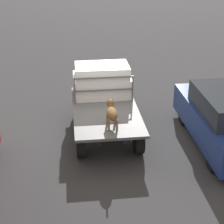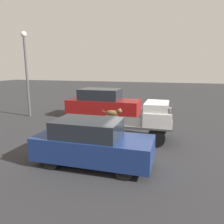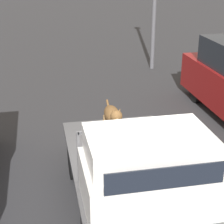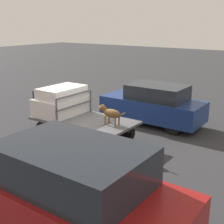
% 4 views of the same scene
% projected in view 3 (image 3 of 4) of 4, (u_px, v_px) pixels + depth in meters
% --- Properties ---
extents(ground_plane, '(80.00, 80.00, 0.00)m').
position_uv_depth(ground_plane, '(128.00, 205.00, 6.56)').
color(ground_plane, '#2D2D30').
extents(flatbed_truck, '(3.56, 1.92, 0.87)m').
position_uv_depth(flatbed_truck, '(129.00, 175.00, 6.33)').
color(flatbed_truck, black).
rests_on(flatbed_truck, ground).
extents(truck_cab, '(1.24, 1.80, 1.01)m').
position_uv_depth(truck_cab, '(149.00, 171.00, 5.06)').
color(truck_cab, silver).
rests_on(truck_cab, flatbed_truck).
extents(truck_headboard, '(0.04, 1.80, 0.84)m').
position_uv_depth(truck_headboard, '(137.00, 144.00, 5.62)').
color(truck_headboard, '#4C4C4F').
rests_on(truck_headboard, flatbed_truck).
extents(dog, '(1.06, 0.29, 0.66)m').
position_uv_depth(dog, '(113.00, 116.00, 7.01)').
color(dog, brown).
rests_on(dog, flatbed_truck).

